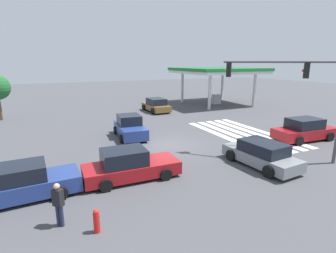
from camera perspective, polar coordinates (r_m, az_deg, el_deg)
name	(u,v)px	position (r m, az deg, el deg)	size (l,w,h in m)	color
ground_plane	(168,144)	(18.50, 0.00, -3.93)	(126.72, 126.72, 0.00)	#47474C
crosswalk_markings	(243,134)	(22.05, 15.99, -1.52)	(10.13, 4.40, 0.01)	silver
traffic_signal_mast	(302,87)	(16.72, 27.21, 7.66)	(4.74, 4.74, 5.91)	#47474C
car_0	(130,127)	(20.39, -8.29, -0.18)	(4.28, 2.30, 1.69)	navy
car_1	(261,154)	(15.50, 19.63, -5.71)	(4.51, 2.30, 1.42)	gray
car_2	(17,184)	(12.86, -30.07, -10.75)	(2.24, 4.96, 1.50)	navy
car_3	(156,105)	(30.65, -2.62, 4.63)	(4.46, 2.27, 1.56)	brown
car_4	(304,130)	(21.86, 27.56, -0.69)	(2.38, 4.88, 1.64)	maroon
car_5	(129,166)	(13.18, -8.38, -8.41)	(2.11, 4.74, 1.56)	maroon
gas_station_canopy	(217,71)	(36.68, 10.72, 11.71)	(10.15, 10.15, 4.89)	silver
pedestrian	(58,203)	(10.22, -22.75, -15.03)	(0.41, 0.41, 1.63)	#232842
fire_hydrant	(97,221)	(9.72, -15.29, -19.21)	(0.22, 0.22, 0.86)	red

